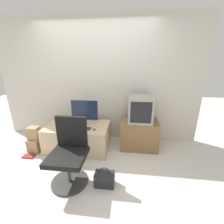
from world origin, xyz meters
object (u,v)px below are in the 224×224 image
object	(u,v)px
office_chair	(69,155)
keyboard	(81,128)
book	(29,156)
handbag	(105,179)
main_monitor	(85,112)
cardboard_box_lower	(36,144)
crt_tv	(140,109)
mouse	(94,129)

from	to	relation	value
office_chair	keyboard	bearing A→B (deg)	94.33
keyboard	book	distance (m)	1.12
handbag	book	distance (m)	1.62
main_monitor	book	size ratio (longest dim) A/B	2.54
main_monitor	cardboard_box_lower	xyz separation A→B (m)	(-0.94, -0.35, -0.61)
book	handbag	bearing A→B (deg)	-17.88
keyboard	crt_tv	xyz separation A→B (m)	(1.11, 0.33, 0.33)
main_monitor	cardboard_box_lower	size ratio (longest dim) A/B	2.06
office_chair	book	xyz separation A→B (m)	(-1.01, 0.44, -0.41)
cardboard_box_lower	handbag	distance (m)	1.68
keyboard	main_monitor	bearing A→B (deg)	89.38
mouse	book	size ratio (longest dim) A/B	0.31
cardboard_box_lower	book	bearing A→B (deg)	-95.89
keyboard	office_chair	world-z (taller)	office_chair
mouse	crt_tv	world-z (taller)	crt_tv
cardboard_box_lower	handbag	bearing A→B (deg)	-25.54
keyboard	book	size ratio (longest dim) A/B	1.68
main_monitor	office_chair	xyz separation A→B (m)	(0.05, -1.02, -0.32)
crt_tv	cardboard_box_lower	size ratio (longest dim) A/B	1.87
cardboard_box_lower	book	world-z (taller)	cardboard_box_lower
keyboard	handbag	distance (m)	1.06
crt_tv	office_chair	xyz separation A→B (m)	(-1.05, -1.06, -0.41)
book	keyboard	bearing A→B (deg)	16.89
keyboard	cardboard_box_lower	size ratio (longest dim) A/B	1.36
crt_tv	handbag	world-z (taller)	crt_tv
cardboard_box_lower	handbag	size ratio (longest dim) A/B	0.92
keyboard	cardboard_box_lower	xyz separation A→B (m)	(-0.94, -0.06, -0.37)
mouse	cardboard_box_lower	distance (m)	1.26
office_chair	book	size ratio (longest dim) A/B	4.32
cardboard_box_lower	book	distance (m)	0.26
office_chair	handbag	world-z (taller)	office_chair
keyboard	cardboard_box_lower	world-z (taller)	keyboard
cardboard_box_lower	handbag	xyz separation A→B (m)	(1.51, -0.72, -0.03)
main_monitor	keyboard	bearing A→B (deg)	-90.62
crt_tv	main_monitor	bearing A→B (deg)	-177.81
main_monitor	office_chair	world-z (taller)	main_monitor
main_monitor	mouse	size ratio (longest dim) A/B	8.23
keyboard	crt_tv	bearing A→B (deg)	16.45
keyboard	mouse	xyz separation A→B (m)	(0.27, -0.03, 0.01)
crt_tv	handbag	distance (m)	1.44
main_monitor	keyboard	world-z (taller)	main_monitor
book	crt_tv	bearing A→B (deg)	16.65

